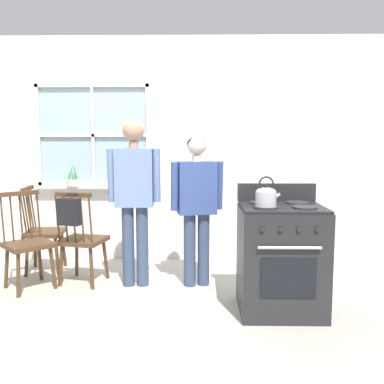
{
  "coord_description": "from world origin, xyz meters",
  "views": [
    {
      "loc": [
        0.51,
        -3.82,
        1.48
      ],
      "look_at": [
        0.44,
        0.08,
        1.0
      ],
      "focal_mm": 40.0,
      "sensor_mm": 36.0,
      "label": 1
    }
  ],
  "objects_px": {
    "chair_by_window": "(82,241)",
    "chair_near_wall": "(28,244)",
    "person_teen_center": "(197,198)",
    "kettle": "(266,196)",
    "stove": "(281,257)",
    "potted_plant": "(73,180)",
    "chair_center_cluster": "(43,233)",
    "handbag": "(69,211)",
    "person_elderly_left": "(134,186)"
  },
  "relations": [
    {
      "from": "chair_by_window",
      "to": "stove",
      "type": "xyz_separation_m",
      "value": [
        1.91,
        -0.68,
        0.03
      ]
    },
    {
      "from": "chair_center_cluster",
      "to": "kettle",
      "type": "bearing_deg",
      "value": -123.85
    },
    {
      "from": "person_elderly_left",
      "to": "stove",
      "type": "height_order",
      "value": "person_elderly_left"
    },
    {
      "from": "chair_by_window",
      "to": "person_elderly_left",
      "type": "xyz_separation_m",
      "value": [
        0.56,
        -0.06,
        0.58
      ]
    },
    {
      "from": "stove",
      "to": "potted_plant",
      "type": "relative_size",
      "value": 3.99
    },
    {
      "from": "kettle",
      "to": "handbag",
      "type": "relative_size",
      "value": 0.8
    },
    {
      "from": "person_teen_center",
      "to": "kettle",
      "type": "xyz_separation_m",
      "value": [
        0.57,
        -0.77,
        0.12
      ]
    },
    {
      "from": "chair_near_wall",
      "to": "kettle",
      "type": "xyz_separation_m",
      "value": [
        2.25,
        -0.66,
        0.58
      ]
    },
    {
      "from": "person_elderly_left",
      "to": "handbag",
      "type": "relative_size",
      "value": 5.46
    },
    {
      "from": "handbag",
      "to": "person_teen_center",
      "type": "bearing_deg",
      "value": 8.56
    },
    {
      "from": "handbag",
      "to": "kettle",
      "type": "bearing_deg",
      "value": -18.0
    },
    {
      "from": "person_teen_center",
      "to": "kettle",
      "type": "height_order",
      "value": "person_teen_center"
    },
    {
      "from": "chair_near_wall",
      "to": "potted_plant",
      "type": "xyz_separation_m",
      "value": [
        0.18,
        1.01,
        0.54
      ]
    },
    {
      "from": "handbag",
      "to": "person_elderly_left",
      "type": "bearing_deg",
      "value": 15.36
    },
    {
      "from": "potted_plant",
      "to": "person_elderly_left",
      "type": "bearing_deg",
      "value": -46.17
    },
    {
      "from": "person_elderly_left",
      "to": "person_teen_center",
      "type": "relative_size",
      "value": 1.11
    },
    {
      "from": "chair_by_window",
      "to": "potted_plant",
      "type": "relative_size",
      "value": 3.55
    },
    {
      "from": "chair_by_window",
      "to": "stove",
      "type": "distance_m",
      "value": 2.03
    },
    {
      "from": "chair_near_wall",
      "to": "chair_center_cluster",
      "type": "height_order",
      "value": "same"
    },
    {
      "from": "person_teen_center",
      "to": "handbag",
      "type": "bearing_deg",
      "value": 176.84
    },
    {
      "from": "chair_by_window",
      "to": "chair_near_wall",
      "type": "distance_m",
      "value": 0.52
    },
    {
      "from": "stove",
      "to": "chair_near_wall",
      "type": "bearing_deg",
      "value": 167.64
    },
    {
      "from": "person_teen_center",
      "to": "potted_plant",
      "type": "xyz_separation_m",
      "value": [
        -1.5,
        0.9,
        0.08
      ]
    },
    {
      "from": "potted_plant",
      "to": "handbag",
      "type": "distance_m",
      "value": 1.14
    },
    {
      "from": "chair_near_wall",
      "to": "potted_plant",
      "type": "height_order",
      "value": "potted_plant"
    },
    {
      "from": "chair_near_wall",
      "to": "potted_plant",
      "type": "bearing_deg",
      "value": 37.37
    },
    {
      "from": "chair_by_window",
      "to": "kettle",
      "type": "xyz_separation_m",
      "value": [
        1.75,
        -0.81,
        0.58
      ]
    },
    {
      "from": "chair_by_window",
      "to": "person_teen_center",
      "type": "relative_size",
      "value": 0.64
    },
    {
      "from": "chair_center_cluster",
      "to": "stove",
      "type": "distance_m",
      "value": 2.68
    },
    {
      "from": "person_teen_center",
      "to": "handbag",
      "type": "height_order",
      "value": "person_teen_center"
    },
    {
      "from": "chair_near_wall",
      "to": "chair_center_cluster",
      "type": "bearing_deg",
      "value": 51.96
    },
    {
      "from": "chair_by_window",
      "to": "stove",
      "type": "height_order",
      "value": "stove"
    },
    {
      "from": "kettle",
      "to": "potted_plant",
      "type": "height_order",
      "value": "potted_plant"
    },
    {
      "from": "chair_center_cluster",
      "to": "kettle",
      "type": "height_order",
      "value": "kettle"
    },
    {
      "from": "chair_near_wall",
      "to": "handbag",
      "type": "relative_size",
      "value": 3.14
    },
    {
      "from": "chair_by_window",
      "to": "potted_plant",
      "type": "xyz_separation_m",
      "value": [
        -0.32,
        0.86,
        0.54
      ]
    },
    {
      "from": "potted_plant",
      "to": "person_teen_center",
      "type": "bearing_deg",
      "value": -30.95
    },
    {
      "from": "person_elderly_left",
      "to": "stove",
      "type": "relative_size",
      "value": 1.55
    },
    {
      "from": "person_teen_center",
      "to": "kettle",
      "type": "distance_m",
      "value": 0.97
    },
    {
      "from": "chair_by_window",
      "to": "kettle",
      "type": "bearing_deg",
      "value": 168.06
    },
    {
      "from": "chair_near_wall",
      "to": "chair_center_cluster",
      "type": "relative_size",
      "value": 1.0
    },
    {
      "from": "kettle",
      "to": "handbag",
      "type": "distance_m",
      "value": 1.91
    },
    {
      "from": "chair_by_window",
      "to": "person_elderly_left",
      "type": "distance_m",
      "value": 0.81
    },
    {
      "from": "kettle",
      "to": "chair_by_window",
      "type": "bearing_deg",
      "value": 155.05
    },
    {
      "from": "stove",
      "to": "handbag",
      "type": "relative_size",
      "value": 3.53
    },
    {
      "from": "chair_center_cluster",
      "to": "kettle",
      "type": "xyz_separation_m",
      "value": [
        2.3,
        -1.2,
        0.58
      ]
    },
    {
      "from": "stove",
      "to": "handbag",
      "type": "distance_m",
      "value": 2.04
    },
    {
      "from": "chair_by_window",
      "to": "stove",
      "type": "bearing_deg",
      "value": 173.32
    },
    {
      "from": "handbag",
      "to": "chair_by_window",
      "type": "bearing_deg",
      "value": 76.99
    },
    {
      "from": "chair_near_wall",
      "to": "kettle",
      "type": "relative_size",
      "value": 3.91
    }
  ]
}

